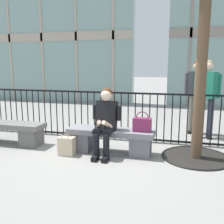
% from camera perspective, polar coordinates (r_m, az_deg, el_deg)
% --- Properties ---
extents(ground_plane, '(60.00, 60.00, 0.00)m').
position_cam_1_polar(ground_plane, '(4.78, -0.31, -9.08)').
color(ground_plane, gray).
extents(stone_bench, '(1.60, 0.44, 0.45)m').
position_cam_1_polar(stone_bench, '(4.70, -0.32, -5.97)').
color(stone_bench, slate).
rests_on(stone_bench, ground).
extents(seated_person_with_phone, '(0.52, 0.66, 1.21)m').
position_cam_1_polar(seated_person_with_phone, '(4.50, -1.52, -1.73)').
color(seated_person_with_phone, black).
rests_on(seated_person_with_phone, ground).
extents(handbag_on_bench, '(0.32, 0.16, 0.36)m').
position_cam_1_polar(handbag_on_bench, '(4.50, 6.80, -2.76)').
color(handbag_on_bench, '#7A234C').
rests_on(handbag_on_bench, stone_bench).
extents(shopping_bag, '(0.28, 0.18, 0.42)m').
position_cam_1_polar(shopping_bag, '(4.68, -10.14, -7.51)').
color(shopping_bag, beige).
rests_on(shopping_bag, ground).
extents(bystander_at_railing, '(0.55, 0.40, 1.71)m').
position_cam_1_polar(bystander_at_railing, '(5.90, 20.60, 3.98)').
color(bystander_at_railing, '#383D4C').
rests_on(bystander_at_railing, ground).
extents(bystander_further_back, '(0.55, 0.28, 1.71)m').
position_cam_1_polar(bystander_further_back, '(6.25, 18.41, 4.44)').
color(bystander_further_back, gray).
rests_on(bystander_further_back, ground).
extents(plaza_railing, '(9.16, 0.04, 1.04)m').
position_cam_1_polar(plaza_railing, '(5.45, 2.07, -0.87)').
color(plaza_railing, black).
rests_on(plaza_railing, ground).
extents(stone_bench_far, '(1.60, 0.44, 0.45)m').
position_cam_1_polar(stone_bench_far, '(5.67, -22.51, -3.91)').
color(stone_bench_far, slate).
rests_on(stone_bench_far, ground).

